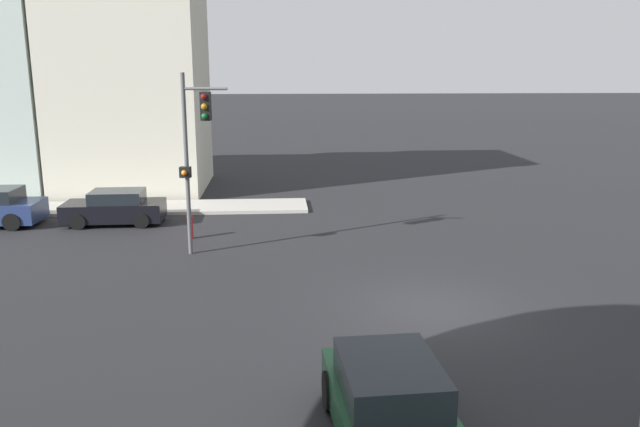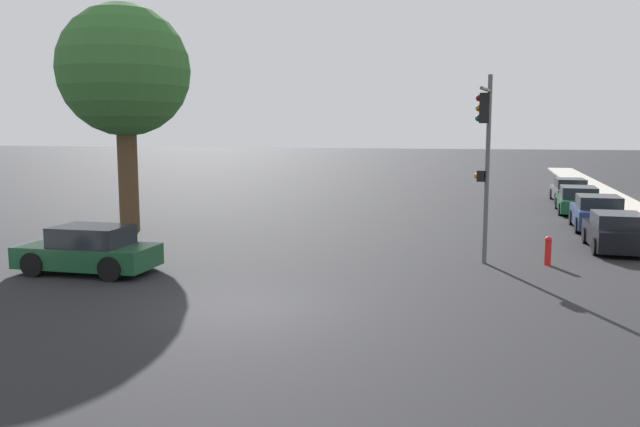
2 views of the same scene
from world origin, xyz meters
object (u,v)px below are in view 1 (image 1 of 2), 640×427
object	(u,v)px
parked_car_0	(115,208)
fire_hydrant	(190,226)
traffic_signal	(195,140)
crossing_car_0	(391,407)

from	to	relation	value
parked_car_0	fire_hydrant	bearing A→B (deg)	141.79
parked_car_0	fire_hydrant	distance (m)	4.13
traffic_signal	parked_car_0	bearing A→B (deg)	-130.83
crossing_car_0	parked_car_0	distance (m)	17.74
crossing_car_0	parked_car_0	world-z (taller)	crossing_car_0
crossing_car_0	fire_hydrant	distance (m)	14.11
traffic_signal	fire_hydrant	distance (m)	3.94
traffic_signal	crossing_car_0	world-z (taller)	traffic_signal
crossing_car_0	fire_hydrant	bearing A→B (deg)	-162.37
crossing_car_0	fire_hydrant	size ratio (longest dim) A/B	4.48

